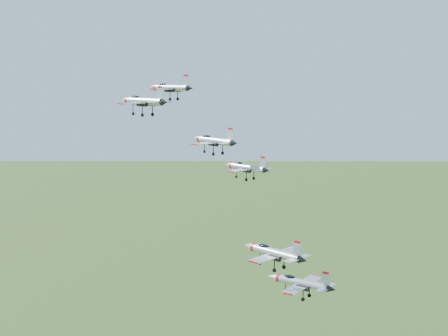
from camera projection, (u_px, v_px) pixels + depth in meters
The scene contains 6 objects.
jet_lead at pixel (170, 88), 130.36m from camera, with size 12.80×10.68×3.42m.
jet_left_high at pixel (214, 140), 116.95m from camera, with size 12.53×10.67×3.41m.
jet_right_high at pixel (143, 101), 98.99m from camera, with size 11.51×9.69×3.09m.
jet_left_low at pixel (246, 167), 119.21m from camera, with size 11.62×9.82×3.13m.
jet_right_low at pixel (273, 252), 99.15m from camera, with size 13.02×11.01×3.51m.
jet_trail at pixel (300, 282), 103.44m from camera, with size 12.71×10.50×3.40m.
Camera 1 is at (60.48, -98.35, 140.56)m, focal length 50.00 mm.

